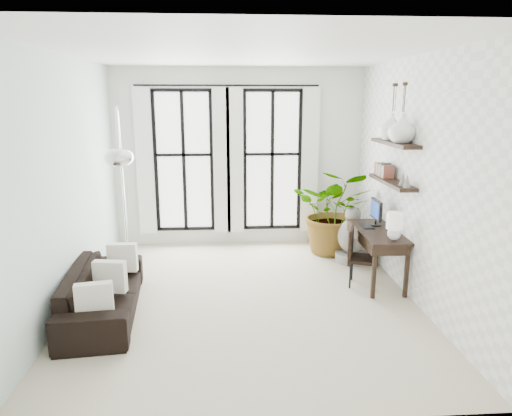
{
  "coord_description": "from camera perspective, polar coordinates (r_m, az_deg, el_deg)",
  "views": [
    {
      "loc": [
        -0.23,
        -5.78,
        2.64
      ],
      "look_at": [
        0.16,
        0.3,
        1.19
      ],
      "focal_mm": 32.0,
      "sensor_mm": 36.0,
      "label": 1
    }
  ],
  "objects": [
    {
      "name": "buddha",
      "position": [
        7.73,
        11.89,
        -3.79
      ],
      "size": [
        0.52,
        0.52,
        0.94
      ],
      "color": "gray",
      "rests_on": "floor"
    },
    {
      "name": "arc_lamp",
      "position": [
        6.59,
        -16.69,
        7.17
      ],
      "size": [
        0.76,
        2.23,
        2.56
      ],
      "color": "silver",
      "rests_on": "floor"
    },
    {
      "name": "plant",
      "position": [
        8.02,
        9.8,
        -0.4
      ],
      "size": [
        1.7,
        1.6,
        1.51
      ],
      "primitive_type": "imported",
      "rotation": [
        0.0,
        0.0,
        -0.39
      ],
      "color": "#2D7228",
      "rests_on": "floor"
    },
    {
      "name": "desk",
      "position": [
        6.85,
        15.0,
        -3.26
      ],
      "size": [
        0.56,
        1.33,
        1.18
      ],
      "color": "black",
      "rests_on": "floor"
    },
    {
      "name": "vase_a",
      "position": [
        6.46,
        17.81,
        9.44
      ],
      "size": [
        0.37,
        0.37,
        0.38
      ],
      "primitive_type": "imported",
      "color": "white",
      "rests_on": "shelf_upper"
    },
    {
      "name": "sofa",
      "position": [
        6.11,
        -18.57,
        -9.87
      ],
      "size": [
        1.0,
        2.13,
        0.6
      ],
      "primitive_type": "imported",
      "rotation": [
        0.0,
        0.0,
        1.67
      ],
      "color": "black",
      "rests_on": "floor"
    },
    {
      "name": "wall_left",
      "position": [
        6.21,
        -22.65,
        2.71
      ],
      "size": [
        0.0,
        5.0,
        5.0
      ],
      "primitive_type": "plane",
      "rotation": [
        1.57,
        0.0,
        1.57
      ],
      "color": "silver",
      "rests_on": "floor"
    },
    {
      "name": "floor",
      "position": [
        6.36,
        -1.32,
        -11.14
      ],
      "size": [
        5.0,
        5.0,
        0.0
      ],
      "primitive_type": "plane",
      "color": "beige",
      "rests_on": "ground"
    },
    {
      "name": "wall_right",
      "position": [
        6.38,
        19.28,
        3.25
      ],
      "size": [
        0.0,
        5.0,
        5.0
      ],
      "primitive_type": "plane",
      "rotation": [
        1.57,
        0.0,
        -1.57
      ],
      "color": "white",
      "rests_on": "floor"
    },
    {
      "name": "wall_back",
      "position": [
        8.35,
        -2.11,
        6.23
      ],
      "size": [
        4.5,
        0.0,
        4.5
      ],
      "primitive_type": "plane",
      "rotation": [
        1.57,
        0.0,
        0.0
      ],
      "color": "white",
      "rests_on": "floor"
    },
    {
      "name": "windows",
      "position": [
        8.28,
        -3.48,
        5.88
      ],
      "size": [
        3.26,
        0.13,
        2.65
      ],
      "color": "white",
      "rests_on": "wall_back"
    },
    {
      "name": "ceiling",
      "position": [
        5.81,
        -1.5,
        18.92
      ],
      "size": [
        5.0,
        5.0,
        0.0
      ],
      "primitive_type": "plane",
      "color": "white",
      "rests_on": "wall_back"
    },
    {
      "name": "throw_pillows",
      "position": [
        6.01,
        -17.78,
        -8.15
      ],
      "size": [
        0.4,
        1.52,
        0.4
      ],
      "color": "silver",
      "rests_on": "sofa"
    },
    {
      "name": "desk_chair",
      "position": [
        6.77,
        12.63,
        -5.52
      ],
      "size": [
        0.52,
        0.52,
        0.85
      ],
      "rotation": [
        0.0,
        0.0,
        -0.35
      ],
      "color": "black",
      "rests_on": "floor"
    },
    {
      "name": "vase_b",
      "position": [
        6.83,
        16.59,
        9.71
      ],
      "size": [
        0.37,
        0.37,
        0.38
      ],
      "primitive_type": "imported",
      "color": "white",
      "rests_on": "shelf_upper"
    },
    {
      "name": "wall_shelves",
      "position": [
        6.78,
        16.61,
        5.1
      ],
      "size": [
        0.25,
        1.3,
        0.6
      ],
      "color": "black",
      "rests_on": "wall_right"
    }
  ]
}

